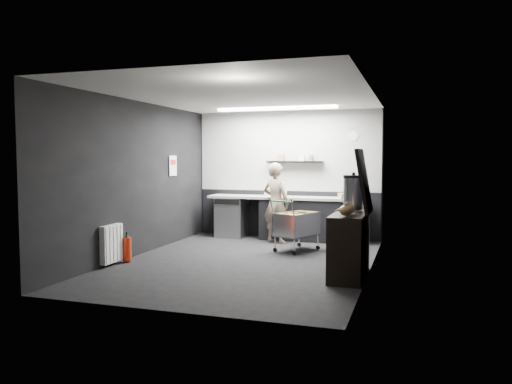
% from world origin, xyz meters
% --- Properties ---
extents(floor, '(5.50, 5.50, 0.00)m').
position_xyz_m(floor, '(0.00, 0.00, 0.00)').
color(floor, black).
rests_on(floor, ground).
extents(ceiling, '(5.50, 5.50, 0.00)m').
position_xyz_m(ceiling, '(0.00, 0.00, 2.70)').
color(ceiling, silver).
rests_on(ceiling, wall_back).
extents(wall_back, '(5.50, 0.00, 5.50)m').
position_xyz_m(wall_back, '(0.00, 2.75, 1.35)').
color(wall_back, black).
rests_on(wall_back, floor).
extents(wall_front, '(5.50, 0.00, 5.50)m').
position_xyz_m(wall_front, '(0.00, -2.75, 1.35)').
color(wall_front, black).
rests_on(wall_front, floor).
extents(wall_left, '(0.00, 5.50, 5.50)m').
position_xyz_m(wall_left, '(-2.00, 0.00, 1.35)').
color(wall_left, black).
rests_on(wall_left, floor).
extents(wall_right, '(0.00, 5.50, 5.50)m').
position_xyz_m(wall_right, '(2.00, 0.00, 1.35)').
color(wall_right, black).
rests_on(wall_right, floor).
extents(kitchen_wall_panel, '(3.95, 0.02, 1.70)m').
position_xyz_m(kitchen_wall_panel, '(0.00, 2.73, 1.85)').
color(kitchen_wall_panel, '#AFAFAA').
rests_on(kitchen_wall_panel, wall_back).
extents(dado_panel, '(3.95, 0.02, 1.00)m').
position_xyz_m(dado_panel, '(0.00, 2.73, 0.50)').
color(dado_panel, black).
rests_on(dado_panel, wall_back).
extents(floating_shelf, '(1.20, 0.22, 0.04)m').
position_xyz_m(floating_shelf, '(0.20, 2.62, 1.62)').
color(floating_shelf, black).
rests_on(floating_shelf, wall_back).
extents(wall_clock, '(0.20, 0.03, 0.20)m').
position_xyz_m(wall_clock, '(1.40, 2.72, 2.15)').
color(wall_clock, white).
rests_on(wall_clock, wall_back).
extents(poster, '(0.02, 0.30, 0.40)m').
position_xyz_m(poster, '(-1.98, 1.30, 1.55)').
color(poster, white).
rests_on(poster, wall_left).
extents(poster_red_band, '(0.02, 0.22, 0.10)m').
position_xyz_m(poster_red_band, '(-1.98, 1.30, 1.62)').
color(poster_red_band, red).
rests_on(poster_red_band, poster).
extents(radiator, '(0.10, 0.50, 0.60)m').
position_xyz_m(radiator, '(-1.94, -0.90, 0.35)').
color(radiator, white).
rests_on(radiator, wall_left).
extents(ceiling_strip, '(2.40, 0.20, 0.04)m').
position_xyz_m(ceiling_strip, '(0.00, 1.85, 2.67)').
color(ceiling_strip, white).
rests_on(ceiling_strip, ceiling).
extents(prep_counter, '(3.20, 0.61, 0.90)m').
position_xyz_m(prep_counter, '(0.14, 2.42, 0.46)').
color(prep_counter, black).
rests_on(prep_counter, floor).
extents(person, '(0.68, 0.56, 1.61)m').
position_xyz_m(person, '(-0.03, 1.97, 0.81)').
color(person, '#BBAC94').
rests_on(person, floor).
extents(shopping_cart, '(0.85, 1.08, 0.96)m').
position_xyz_m(shopping_cart, '(0.57, 1.23, 0.46)').
color(shopping_cart, silver).
rests_on(shopping_cart, floor).
extents(sideboard, '(0.52, 1.23, 1.84)m').
position_xyz_m(sideboard, '(1.76, -0.48, 0.58)').
color(sideboard, black).
rests_on(sideboard, floor).
extents(fire_extinguisher, '(0.14, 0.14, 0.48)m').
position_xyz_m(fire_extinguisher, '(-1.85, -0.60, 0.23)').
color(fire_extinguisher, red).
rests_on(fire_extinguisher, floor).
extents(cardboard_box, '(0.59, 0.52, 0.10)m').
position_xyz_m(cardboard_box, '(1.43, 2.37, 0.95)').
color(cardboard_box, '#936E4E').
rests_on(cardboard_box, prep_counter).
extents(pink_tub, '(0.18, 0.18, 0.18)m').
position_xyz_m(pink_tub, '(-0.33, 2.42, 0.99)').
color(pink_tub, beige).
rests_on(pink_tub, prep_counter).
extents(white_container, '(0.17, 0.14, 0.14)m').
position_xyz_m(white_container, '(-0.01, 2.37, 0.97)').
color(white_container, white).
rests_on(white_container, prep_counter).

